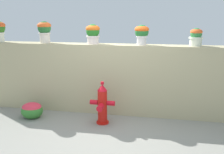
% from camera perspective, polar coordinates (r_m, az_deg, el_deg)
% --- Properties ---
extents(ground_plane, '(24.00, 24.00, 0.00)m').
position_cam_1_polar(ground_plane, '(4.75, -1.65, -12.80)').
color(ground_plane, gray).
extents(stone_wall, '(6.22, 0.40, 1.52)m').
position_cam_1_polar(stone_wall, '(5.57, 0.85, -0.46)').
color(stone_wall, tan).
rests_on(stone_wall, ground).
extents(potted_plant_1, '(0.30, 0.30, 0.47)m').
position_cam_1_polar(potted_plant_1, '(5.89, -14.87, 10.21)').
color(potted_plant_1, beige).
rests_on(potted_plant_1, stone_wall).
extents(potted_plant_2, '(0.30, 0.30, 0.42)m').
position_cam_1_polar(potted_plant_2, '(5.53, -4.30, 9.92)').
color(potted_plant_2, silver).
rests_on(potted_plant_2, stone_wall).
extents(potted_plant_3, '(0.29, 0.29, 0.41)m').
position_cam_1_polar(potted_plant_3, '(5.33, 6.66, 9.82)').
color(potted_plant_3, silver).
rests_on(potted_plant_3, stone_wall).
extents(potted_plant_4, '(0.28, 0.28, 0.35)m').
position_cam_1_polar(potted_plant_4, '(5.41, 18.27, 8.67)').
color(potted_plant_4, silver).
rests_on(potted_plant_4, stone_wall).
extents(fire_hydrant, '(0.50, 0.39, 0.86)m').
position_cam_1_polar(fire_hydrant, '(5.08, -2.19, -6.21)').
color(fire_hydrant, red).
rests_on(fire_hydrant, ground).
extents(flower_bush_left, '(0.46, 0.41, 0.34)m').
position_cam_1_polar(flower_bush_left, '(5.68, -17.46, -6.97)').
color(flower_bush_left, '#33782E').
rests_on(flower_bush_left, ground).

